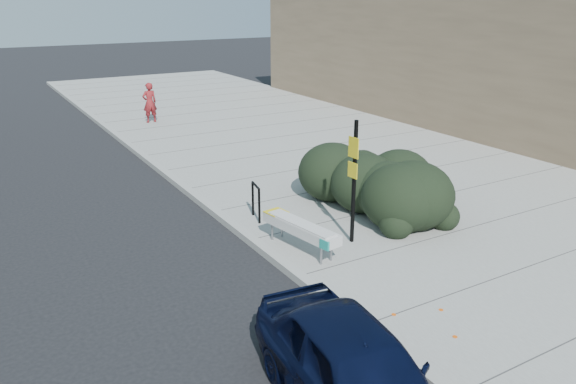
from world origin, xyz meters
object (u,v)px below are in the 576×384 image
object	(u,v)px
bike_rack	(256,198)
sign_post	(354,175)
pedestrian	(150,103)
sedan_navy	(356,374)
bench	(300,228)

from	to	relation	value
bike_rack	sign_post	distance (m)	2.72
pedestrian	sign_post	bearing A→B (deg)	85.60
sign_post	sedan_navy	bearing A→B (deg)	-128.71
pedestrian	bench	bearing A→B (deg)	80.80
bike_rack	pedestrian	xyz separation A→B (m)	(1.24, 12.04, 0.31)
sign_post	bike_rack	bearing A→B (deg)	115.42
bike_rack	pedestrian	world-z (taller)	pedestrian
sign_post	sedan_navy	world-z (taller)	sign_post
sedan_navy	pedestrian	distance (m)	18.80
sedan_navy	pedestrian	world-z (taller)	pedestrian
bench	sign_post	distance (m)	1.59
sedan_navy	pedestrian	xyz separation A→B (m)	(3.18, 18.52, 0.33)
bench	pedestrian	size ratio (longest dim) A/B	1.27
sign_post	pedestrian	size ratio (longest dim) A/B	1.62
bike_rack	sedan_navy	world-z (taller)	sedan_navy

